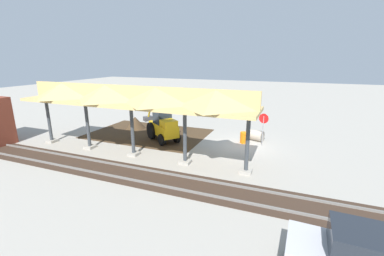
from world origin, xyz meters
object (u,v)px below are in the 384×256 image
(backhoe, at_px, (163,125))
(concrete_pipe, at_px, (256,135))
(stop_sign, at_px, (263,123))
(traffic_barrel, at_px, (244,138))

(backhoe, relative_size, concrete_pipe, 3.80)
(stop_sign, bearing_deg, traffic_barrel, -4.56)
(stop_sign, distance_m, traffic_barrel, 2.03)
(backhoe, bearing_deg, concrete_pipe, -160.04)
(stop_sign, bearing_deg, concrete_pipe, -61.20)
(concrete_pipe, distance_m, traffic_barrel, 1.32)
(backhoe, xyz_separation_m, traffic_barrel, (-6.45, -1.65, -0.81))
(concrete_pipe, xyz_separation_m, traffic_barrel, (0.85, 1.00, 0.01))
(traffic_barrel, bearing_deg, concrete_pipe, -130.38)
(concrete_pipe, relative_size, traffic_barrel, 1.43)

